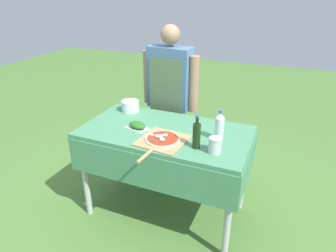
{
  "coord_description": "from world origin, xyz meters",
  "views": [
    {
      "loc": [
        0.86,
        -1.97,
        1.86
      ],
      "look_at": [
        0.02,
        0.0,
        0.85
      ],
      "focal_mm": 32.0,
      "sensor_mm": 36.0,
      "label": 1
    }
  ],
  "objects_px": {
    "water_bottle": "(219,126)",
    "herb_container": "(137,125)",
    "mixing_tub": "(130,106)",
    "sauce_jar": "(215,146)",
    "oil_bottle": "(197,135)",
    "pizza_on_peel": "(162,140)",
    "person_cook": "(170,93)",
    "prep_table": "(165,142)"
  },
  "relations": [
    {
      "from": "oil_bottle",
      "to": "mixing_tub",
      "type": "xyz_separation_m",
      "value": [
        -0.77,
        0.42,
        -0.05
      ]
    },
    {
      "from": "water_bottle",
      "to": "herb_container",
      "type": "xyz_separation_m",
      "value": [
        -0.65,
        -0.07,
        -0.08
      ]
    },
    {
      "from": "water_bottle",
      "to": "herb_container",
      "type": "height_order",
      "value": "water_bottle"
    },
    {
      "from": "prep_table",
      "to": "mixing_tub",
      "type": "relative_size",
      "value": 8.51
    },
    {
      "from": "prep_table",
      "to": "herb_container",
      "type": "distance_m",
      "value": 0.26
    },
    {
      "from": "person_cook",
      "to": "prep_table",
      "type": "bearing_deg",
      "value": 115.13
    },
    {
      "from": "herb_container",
      "to": "sauce_jar",
      "type": "distance_m",
      "value": 0.69
    },
    {
      "from": "pizza_on_peel",
      "to": "water_bottle",
      "type": "distance_m",
      "value": 0.44
    },
    {
      "from": "pizza_on_peel",
      "to": "herb_container",
      "type": "height_order",
      "value": "herb_container"
    },
    {
      "from": "water_bottle",
      "to": "sauce_jar",
      "type": "relative_size",
      "value": 2.07
    },
    {
      "from": "water_bottle",
      "to": "mixing_tub",
      "type": "distance_m",
      "value": 0.91
    },
    {
      "from": "prep_table",
      "to": "oil_bottle",
      "type": "bearing_deg",
      "value": -29.17
    },
    {
      "from": "mixing_tub",
      "to": "sauce_jar",
      "type": "xyz_separation_m",
      "value": [
        0.91,
        -0.43,
        0.0
      ]
    },
    {
      "from": "water_bottle",
      "to": "sauce_jar",
      "type": "height_order",
      "value": "water_bottle"
    },
    {
      "from": "water_bottle",
      "to": "sauce_jar",
      "type": "xyz_separation_m",
      "value": [
        0.03,
        -0.2,
        -0.06
      ]
    },
    {
      "from": "prep_table",
      "to": "sauce_jar",
      "type": "bearing_deg",
      "value": -22.84
    },
    {
      "from": "herb_container",
      "to": "pizza_on_peel",
      "type": "bearing_deg",
      "value": -25.3
    },
    {
      "from": "prep_table",
      "to": "sauce_jar",
      "type": "relative_size",
      "value": 11.96
    },
    {
      "from": "person_cook",
      "to": "herb_container",
      "type": "bearing_deg",
      "value": 93.79
    },
    {
      "from": "person_cook",
      "to": "mixing_tub",
      "type": "distance_m",
      "value": 0.42
    },
    {
      "from": "pizza_on_peel",
      "to": "water_bottle",
      "type": "bearing_deg",
      "value": 32.98
    },
    {
      "from": "person_cook",
      "to": "oil_bottle",
      "type": "relative_size",
      "value": 6.14
    },
    {
      "from": "prep_table",
      "to": "person_cook",
      "type": "xyz_separation_m",
      "value": [
        -0.2,
        0.56,
        0.21
      ]
    },
    {
      "from": "pizza_on_peel",
      "to": "herb_container",
      "type": "bearing_deg",
      "value": 159.31
    },
    {
      "from": "prep_table",
      "to": "oil_bottle",
      "type": "xyz_separation_m",
      "value": [
        0.31,
        -0.18,
        0.21
      ]
    },
    {
      "from": "herb_container",
      "to": "mixing_tub",
      "type": "relative_size",
      "value": 1.31
    },
    {
      "from": "mixing_tub",
      "to": "herb_container",
      "type": "bearing_deg",
      "value": -52.09
    },
    {
      "from": "oil_bottle",
      "to": "herb_container",
      "type": "height_order",
      "value": "oil_bottle"
    },
    {
      "from": "oil_bottle",
      "to": "sauce_jar",
      "type": "distance_m",
      "value": 0.15
    },
    {
      "from": "sauce_jar",
      "to": "herb_container",
      "type": "bearing_deg",
      "value": 169.03
    },
    {
      "from": "person_cook",
      "to": "herb_container",
      "type": "height_order",
      "value": "person_cook"
    },
    {
      "from": "mixing_tub",
      "to": "oil_bottle",
      "type": "bearing_deg",
      "value": -28.47
    },
    {
      "from": "herb_container",
      "to": "person_cook",
      "type": "bearing_deg",
      "value": 87.93
    },
    {
      "from": "pizza_on_peel",
      "to": "mixing_tub",
      "type": "height_order",
      "value": "mixing_tub"
    },
    {
      "from": "mixing_tub",
      "to": "pizza_on_peel",
      "type": "bearing_deg",
      "value": -40.29
    },
    {
      "from": "person_cook",
      "to": "pizza_on_peel",
      "type": "height_order",
      "value": "person_cook"
    },
    {
      "from": "herb_container",
      "to": "sauce_jar",
      "type": "bearing_deg",
      "value": -10.97
    },
    {
      "from": "herb_container",
      "to": "mixing_tub",
      "type": "bearing_deg",
      "value": 127.91
    },
    {
      "from": "herb_container",
      "to": "mixing_tub",
      "type": "height_order",
      "value": "mixing_tub"
    },
    {
      "from": "pizza_on_peel",
      "to": "mixing_tub",
      "type": "distance_m",
      "value": 0.67
    },
    {
      "from": "person_cook",
      "to": "water_bottle",
      "type": "xyz_separation_m",
      "value": [
        0.63,
        -0.55,
        0.0
      ]
    },
    {
      "from": "sauce_jar",
      "to": "prep_table",
      "type": "bearing_deg",
      "value": 157.16
    }
  ]
}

